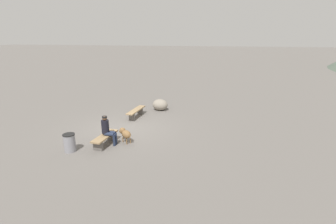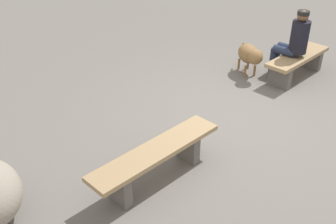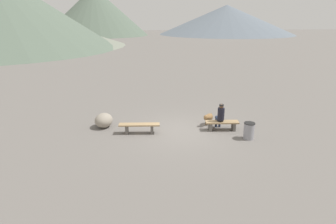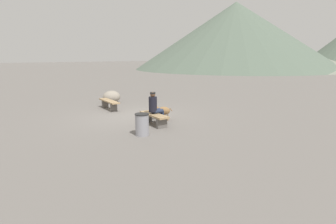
# 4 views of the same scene
# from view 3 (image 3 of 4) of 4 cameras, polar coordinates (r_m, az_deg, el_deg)

# --- Properties ---
(ground) EXTENTS (210.00, 210.00, 0.06)m
(ground) POSITION_cam_3_polar(r_m,az_deg,el_deg) (13.56, 2.75, -3.88)
(ground) COLOR slate
(bench_left) EXTENTS (1.89, 0.54, 0.46)m
(bench_left) POSITION_cam_3_polar(r_m,az_deg,el_deg) (13.21, -5.72, -2.88)
(bench_left) COLOR #605B56
(bench_left) RESTS_ON ground
(bench_right) EXTENTS (1.58, 0.56, 0.44)m
(bench_right) POSITION_cam_3_polar(r_m,az_deg,el_deg) (13.76, 10.69, -2.36)
(bench_right) COLOR #605B56
(bench_right) RESTS_ON ground
(seated_person) EXTENTS (0.33, 0.62, 1.28)m
(seated_person) POSITION_cam_3_polar(r_m,az_deg,el_deg) (13.68, 10.36, -0.59)
(seated_person) COLOR black
(seated_person) RESTS_ON ground
(dog) EXTENTS (0.64, 0.71, 0.60)m
(dog) POSITION_cam_3_polar(r_m,az_deg,el_deg) (14.26, 8.05, -1.05)
(dog) COLOR olive
(dog) RESTS_ON ground
(trash_bin) EXTENTS (0.48, 0.48, 0.74)m
(trash_bin) POSITION_cam_3_polar(r_m,az_deg,el_deg) (13.05, 15.78, -3.61)
(trash_bin) COLOR gray
(trash_bin) RESTS_ON ground
(boulder) EXTENTS (1.07, 1.17, 0.69)m
(boulder) POSITION_cam_3_polar(r_m,az_deg,el_deg) (14.23, -12.65, -1.62)
(boulder) COLOR gray
(boulder) RESTS_ON ground
(distant_peak_0) EXTENTS (29.35, 29.35, 12.89)m
(distant_peak_0) POSITION_cam_3_polar(r_m,az_deg,el_deg) (87.55, -14.28, 18.78)
(distant_peak_0) COLOR #566656
(distant_peak_0) RESTS_ON ground
(distant_peak_2) EXTENTS (41.97, 41.97, 6.73)m
(distant_peak_2) POSITION_cam_3_polar(r_m,az_deg,el_deg) (59.98, -29.71, 14.46)
(distant_peak_2) COLOR gray
(distant_peak_2) RESTS_ON ground
(distant_peak_3) EXTENTS (40.13, 40.13, 8.45)m
(distant_peak_3) POSITION_cam_3_polar(r_m,az_deg,el_deg) (92.08, 11.51, 17.54)
(distant_peak_3) COLOR slate
(distant_peak_3) RESTS_ON ground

